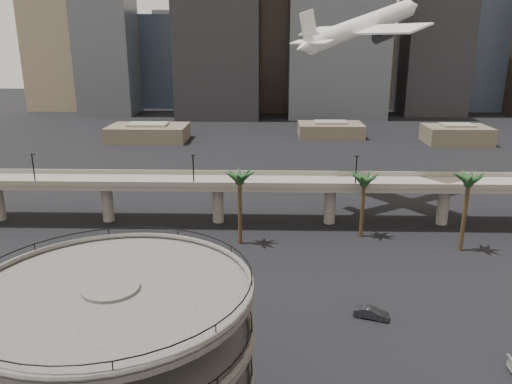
{
  "coord_description": "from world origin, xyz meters",
  "views": [
    {
      "loc": [
        -0.88,
        -38.17,
        34.24
      ],
      "look_at": [
        -2.74,
        28.0,
        14.35
      ],
      "focal_mm": 35.0,
      "sensor_mm": 36.0,
      "label": 1
    }
  ],
  "objects_px": {
    "car_a": "(192,353)",
    "car_b": "(371,313)",
    "parking_ramp": "(117,359)",
    "overpass": "(274,187)",
    "airborne_jet": "(362,26)"
  },
  "relations": [
    {
      "from": "car_a",
      "to": "car_b",
      "type": "relative_size",
      "value": 1.01
    },
    {
      "from": "parking_ramp",
      "to": "car_b",
      "type": "distance_m",
      "value": 35.72
    },
    {
      "from": "overpass",
      "to": "car_b",
      "type": "xyz_separation_m",
      "value": [
        12.42,
        -35.6,
        -6.6
      ]
    },
    {
      "from": "car_b",
      "to": "airborne_jet",
      "type": "bearing_deg",
      "value": 13.15
    },
    {
      "from": "airborne_jet",
      "to": "car_b",
      "type": "relative_size",
      "value": 6.74
    },
    {
      "from": "parking_ramp",
      "to": "overpass",
      "type": "distance_m",
      "value": 60.46
    },
    {
      "from": "overpass",
      "to": "car_a",
      "type": "xyz_separation_m",
      "value": [
        -9.49,
        -44.88,
        -6.57
      ]
    },
    {
      "from": "airborne_jet",
      "to": "car_b",
      "type": "distance_m",
      "value": 61.44
    },
    {
      "from": "airborne_jet",
      "to": "car_a",
      "type": "bearing_deg",
      "value": -151.33
    },
    {
      "from": "parking_ramp",
      "to": "airborne_jet",
      "type": "bearing_deg",
      "value": 67.2
    },
    {
      "from": "parking_ramp",
      "to": "airborne_jet",
      "type": "xyz_separation_m",
      "value": [
        30.48,
        72.48,
        27.5
      ]
    },
    {
      "from": "airborne_jet",
      "to": "car_a",
      "type": "height_order",
      "value": "airborne_jet"
    },
    {
      "from": "parking_ramp",
      "to": "airborne_jet",
      "type": "height_order",
      "value": "airborne_jet"
    },
    {
      "from": "parking_ramp",
      "to": "car_b",
      "type": "bearing_deg",
      "value": 42.62
    },
    {
      "from": "overpass",
      "to": "airborne_jet",
      "type": "distance_m",
      "value": 37.24
    }
  ]
}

